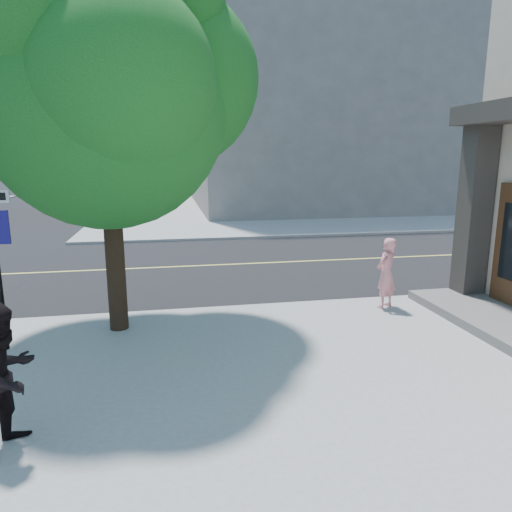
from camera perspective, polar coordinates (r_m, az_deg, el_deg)
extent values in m
plane|color=black|center=(10.69, -26.43, -7.45)|extent=(140.00, 140.00, 0.00)
cube|color=black|center=(14.90, -21.95, -1.78)|extent=(140.00, 9.00, 0.01)
cube|color=#979797|center=(33.13, 7.82, 6.22)|extent=(29.00, 25.00, 0.12)
cube|color=slate|center=(10.28, 27.63, -7.09)|extent=(1.60, 4.00, 0.18)
cube|color=#35302B|center=(11.50, 25.35, 5.31)|extent=(0.55, 0.55, 4.20)
cube|color=slate|center=(33.82, 8.74, 18.29)|extent=(18.00, 16.00, 14.00)
imported|color=pink|center=(10.40, 15.75, -2.03)|extent=(0.67, 0.61, 1.54)
imported|color=black|center=(5.96, -28.45, -12.93)|extent=(0.92, 1.01, 1.69)
cylinder|color=black|center=(8.94, -17.14, 2.06)|extent=(0.35, 0.35, 3.50)
sphere|color=#1B661F|center=(8.86, -18.10, 17.09)|extent=(4.28, 4.28, 4.28)
sphere|color=#1B661F|center=(9.46, -10.39, 20.67)|extent=(3.31, 3.31, 3.31)
sphere|color=#1B661F|center=(9.88, -23.82, 20.65)|extent=(3.11, 3.11, 3.11)
sphere|color=#1B661F|center=(7.80, -16.23, 20.13)|extent=(2.92, 2.92, 2.92)
sphere|color=#1B661F|center=(8.39, -23.74, 25.13)|extent=(2.72, 2.72, 2.72)
sphere|color=#1B661F|center=(9.15, -12.73, 28.39)|extent=(2.53, 2.53, 2.53)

